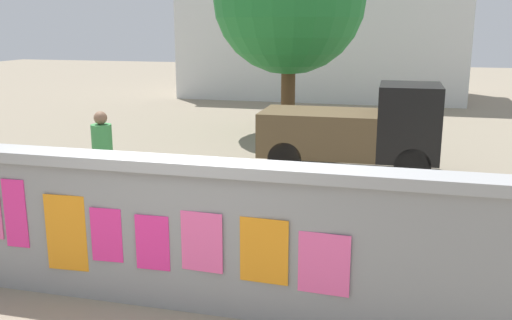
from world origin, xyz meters
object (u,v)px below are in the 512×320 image
at_px(auto_rickshaw_truck, 358,129).
at_px(motorcycle, 300,219).
at_px(bicycle_near, 107,218).
at_px(person_walking, 102,149).

height_order(auto_rickshaw_truck, motorcycle, auto_rickshaw_truck).
xyz_separation_m(auto_rickshaw_truck, bicycle_near, (-3.07, -4.91, -0.54)).
relative_size(auto_rickshaw_truck, bicycle_near, 2.12).
bearing_deg(motorcycle, bicycle_near, -172.24).
bearing_deg(motorcycle, auto_rickshaw_truck, 85.13).
xyz_separation_m(motorcycle, person_walking, (-3.57, 1.15, 0.52)).
relative_size(motorcycle, person_walking, 1.16).
xyz_separation_m(bicycle_near, person_walking, (-0.88, 1.51, 0.62)).
bearing_deg(bicycle_near, motorcycle, 7.76).
distance_m(auto_rickshaw_truck, bicycle_near, 5.82).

